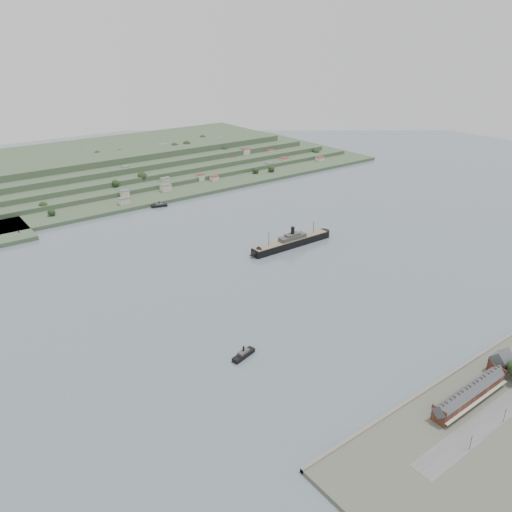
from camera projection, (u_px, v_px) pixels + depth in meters
ground at (279, 283)px, 390.17m from camera, size 1400.00×1400.00×0.00m
near_shore at (512, 415)px, 253.78m from camera, size 220.00×80.00×2.60m
terrace_row at (470, 394)px, 259.54m from camera, size 55.60×9.80×11.07m
gabled_building at (501, 362)px, 282.55m from camera, size 10.40×10.18×14.09m
far_peninsula at (114, 165)px, 686.86m from camera, size 760.00×309.00×30.00m
steamship at (289, 243)px, 453.39m from camera, size 92.92×12.23×22.30m
tugboat at (244, 354)px, 299.95m from camera, size 17.41×8.54×7.57m
ferry_west at (19, 235)px, 477.75m from camera, size 18.30×11.40×6.66m
ferry_east at (159, 205)px, 559.42m from camera, size 18.48×8.96×6.68m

